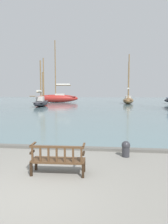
% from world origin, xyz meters
% --- Properties ---
extents(ground_plane, '(160.00, 160.00, 0.00)m').
position_xyz_m(ground_plane, '(0.00, 0.00, 0.00)').
color(ground_plane, gray).
extents(harbor_water, '(100.00, 80.00, 0.08)m').
position_xyz_m(harbor_water, '(0.00, 44.00, 0.04)').
color(harbor_water, slate).
rests_on(harbor_water, ground).
extents(quay_edge_kerb, '(40.00, 0.30, 0.12)m').
position_xyz_m(quay_edge_kerb, '(0.00, 3.85, 0.06)').
color(quay_edge_kerb, '#5B5954').
rests_on(quay_edge_kerb, ground).
extents(park_bench, '(1.62, 0.58, 0.92)m').
position_xyz_m(park_bench, '(0.44, 1.22, 0.47)').
color(park_bench, black).
rests_on(park_bench, ground).
extents(sailboat_outer_port, '(2.92, 7.09, 7.54)m').
position_xyz_m(sailboat_outer_port, '(-9.04, 27.72, 0.78)').
color(sailboat_outer_port, black).
rests_on(sailboat_outer_port, harbor_water).
extents(sailboat_mid_port, '(11.22, 3.33, 13.83)m').
position_xyz_m(sailboat_mid_port, '(-9.55, 40.39, 1.19)').
color(sailboat_mid_port, maroon).
rests_on(sailboat_mid_port, harbor_water).
extents(sailboat_far_starboard, '(2.87, 7.06, 9.86)m').
position_xyz_m(sailboat_far_starboard, '(6.19, 36.76, 0.98)').
color(sailboat_far_starboard, brown).
rests_on(sailboat_far_starboard, harbor_water).
extents(mooring_bollard, '(0.33, 0.33, 0.61)m').
position_xyz_m(mooring_bollard, '(2.62, 3.12, 0.33)').
color(mooring_bollard, '#2D2D33').
rests_on(mooring_bollard, ground).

